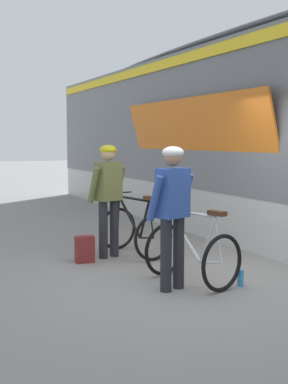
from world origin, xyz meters
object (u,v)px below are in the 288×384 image
at_px(bicycle_far_black, 135,230).
at_px(cyclist_near_in_blue, 172,205).
at_px(bicycle_near_white, 192,252).
at_px(cyclist_far_in_olive, 108,191).
at_px(backpack_on_platform, 85,249).
at_px(water_bottle_near_the_bikes, 240,278).

bearing_deg(bicycle_far_black, cyclist_near_in_blue, -101.05).
bearing_deg(bicycle_near_white, cyclist_near_in_blue, -158.17).
bearing_deg(cyclist_far_in_olive, cyclist_near_in_blue, -88.41).
height_order(bicycle_near_white, bicycle_far_black, same).
xyz_separation_m(cyclist_near_in_blue, bicycle_near_white, (0.37, 0.15, -0.65)).
height_order(cyclist_far_in_olive, backpack_on_platform, cyclist_far_in_olive).
height_order(backpack_on_platform, water_bottle_near_the_bikes, backpack_on_platform).
distance_m(cyclist_far_in_olive, water_bottle_near_the_bikes, 2.59).
bearing_deg(water_bottle_near_the_bikes, bicycle_far_black, 102.04).
xyz_separation_m(cyclist_near_in_blue, cyclist_far_in_olive, (-0.06, 2.00, 0.00)).
relative_size(cyclist_near_in_blue, water_bottle_near_the_bikes, 8.39).
bearing_deg(backpack_on_platform, bicycle_near_white, -55.02).
bearing_deg(cyclist_far_in_olive, bicycle_near_white, -77.01).
relative_size(bicycle_far_black, backpack_on_platform, 2.94).
bearing_deg(bicycle_near_white, water_bottle_near_the_bikes, -38.23).
height_order(cyclist_near_in_blue, water_bottle_near_the_bikes, cyclist_near_in_blue).
relative_size(cyclist_near_in_blue, bicycle_far_black, 1.50).
xyz_separation_m(cyclist_near_in_blue, water_bottle_near_the_bikes, (0.85, -0.23, -0.95)).
distance_m(cyclist_near_in_blue, backpack_on_platform, 2.08).
distance_m(cyclist_far_in_olive, bicycle_near_white, 2.01).
xyz_separation_m(cyclist_far_in_olive, bicycle_far_black, (0.44, -0.03, -0.65)).
bearing_deg(backpack_on_platform, cyclist_near_in_blue, -67.12).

